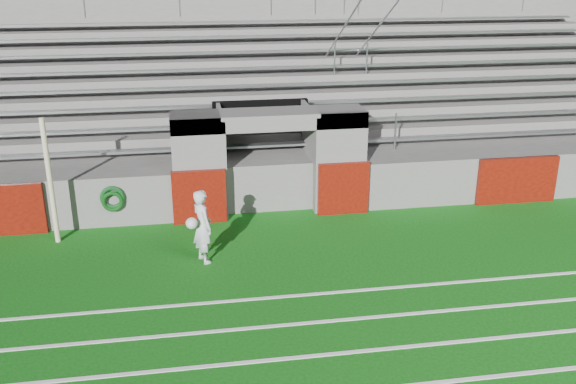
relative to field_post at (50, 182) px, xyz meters
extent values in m
plane|color=#0D500E|center=(5.08, -2.36, -1.46)|extent=(90.00, 90.00, 0.00)
cylinder|color=beige|center=(0.00, 0.00, 0.00)|extent=(0.12, 0.12, 2.92)
cube|color=white|center=(5.08, -5.36, -1.45)|extent=(28.00, 0.09, 0.01)
cube|color=white|center=(5.08, -4.36, -1.45)|extent=(28.00, 0.09, 0.01)
cube|color=white|center=(5.08, -3.36, -1.45)|extent=(28.00, 0.09, 0.01)
cube|color=#5C5A58|center=(12.78, 0.82, -0.84)|extent=(10.60, 0.35, 1.25)
cube|color=#5C5A58|center=(3.28, 1.14, -0.16)|extent=(1.20, 1.00, 2.60)
cube|color=#5C5A58|center=(6.88, 1.14, -0.16)|extent=(1.20, 1.00, 2.60)
cube|color=black|center=(5.08, 2.84, -0.21)|extent=(2.60, 0.20, 2.50)
cube|color=#5C5A58|center=(3.93, 1.74, -0.21)|extent=(0.10, 2.20, 2.50)
cube|color=#5C5A58|center=(6.23, 1.74, -0.21)|extent=(0.10, 2.20, 2.50)
cube|color=#5C5A58|center=(5.08, 1.14, 0.94)|extent=(4.80, 1.00, 0.40)
cube|color=#5C5A58|center=(5.08, 4.99, -0.31)|extent=(26.00, 8.00, 0.20)
cube|color=#5C5A58|center=(5.08, 4.99, -0.94)|extent=(26.00, 8.00, 1.05)
cube|color=#4C0C06|center=(3.28, 0.59, -0.79)|extent=(1.30, 0.15, 1.35)
cube|color=#4C0C06|center=(6.88, 0.59, -0.79)|extent=(1.30, 0.15, 1.35)
cube|color=#4C0C06|center=(11.58, 0.59, -0.84)|extent=(2.20, 0.15, 1.25)
cube|color=gray|center=(5.08, 2.07, 0.01)|extent=(23.00, 0.28, 0.06)
cube|color=#5C5A58|center=(5.08, 2.92, -0.02)|extent=(24.00, 0.75, 0.38)
cube|color=gray|center=(5.08, 2.82, 0.39)|extent=(23.00, 0.28, 0.06)
cube|color=#5C5A58|center=(5.08, 3.67, 0.17)|extent=(24.00, 0.75, 0.76)
cube|color=gray|center=(5.08, 3.57, 0.77)|extent=(23.00, 0.28, 0.06)
cube|color=#5C5A58|center=(5.08, 4.42, 0.36)|extent=(24.00, 0.75, 1.14)
cube|color=gray|center=(5.08, 4.32, 1.15)|extent=(23.00, 0.28, 0.06)
cube|color=#5C5A58|center=(5.08, 5.17, 0.55)|extent=(24.00, 0.75, 1.52)
cube|color=gray|center=(5.08, 5.07, 1.53)|extent=(23.00, 0.28, 0.06)
cube|color=#5C5A58|center=(5.08, 5.92, 0.74)|extent=(24.00, 0.75, 1.90)
cube|color=gray|center=(5.08, 5.82, 1.91)|extent=(23.00, 0.28, 0.06)
cube|color=#5C5A58|center=(5.08, 6.67, 0.93)|extent=(24.00, 0.75, 2.28)
cube|color=gray|center=(5.08, 6.57, 2.29)|extent=(23.00, 0.28, 0.06)
cube|color=#5C5A58|center=(5.08, 7.42, 1.12)|extent=(24.00, 0.75, 2.66)
cube|color=gray|center=(5.08, 7.32, 2.67)|extent=(23.00, 0.28, 0.06)
cube|color=#5C5A58|center=(5.08, 8.09, 1.18)|extent=(26.00, 0.60, 5.29)
cylinder|color=#A5A8AD|center=(7.58, 1.79, 0.29)|extent=(0.05, 0.05, 1.00)
cylinder|color=#A5A8AD|center=(7.58, 4.79, 1.81)|extent=(0.05, 0.05, 1.00)
cylinder|color=#A5A8AD|center=(7.58, 4.79, 2.31)|extent=(0.05, 6.02, 3.08)
cylinder|color=#A5A8AD|center=(8.58, 1.79, 0.29)|extent=(0.05, 0.05, 1.00)
cylinder|color=#A5A8AD|center=(8.58, 4.79, 1.81)|extent=(0.05, 0.05, 1.00)
cylinder|color=#A5A8AD|center=(8.58, 4.79, 2.31)|extent=(0.05, 6.02, 3.08)
cylinder|color=#A5A8AD|center=(0.08, 7.79, 3.38)|extent=(0.05, 0.05, 1.10)
imported|color=silver|center=(3.28, -1.54, -0.65)|extent=(0.59, 0.70, 1.62)
sphere|color=white|center=(3.06, -1.75, -0.48)|extent=(0.25, 0.25, 0.25)
torus|color=#0C4016|center=(1.24, 0.59, -0.68)|extent=(0.59, 0.11, 0.59)
torus|color=#0B3A0F|center=(1.24, 0.54, -0.77)|extent=(0.52, 0.10, 0.52)
camera|label=1|loc=(3.05, -14.12, 4.79)|focal=40.00mm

